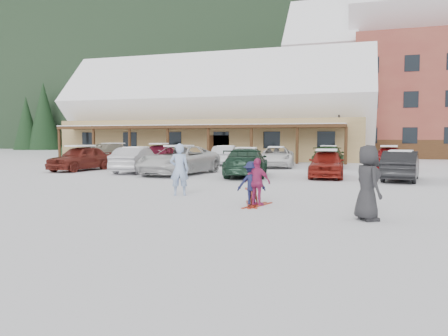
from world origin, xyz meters
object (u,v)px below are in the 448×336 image
(parked_car_4, at_px, (326,164))
(parked_car_9, at_px, (226,156))
(adult_skier, at_px, (179,170))
(child_navy, at_px, (252,183))
(bystander_dark, at_px, (368,183))
(child_magenta, at_px, (257,182))
(parked_car_5, at_px, (401,166))
(parked_car_7, at_px, (113,154))
(parked_car_3, at_px, (246,162))
(parked_car_1, at_px, (136,160))
(toddler_red, at_px, (252,190))
(parked_car_12, at_px, (389,158))
(parked_car_0, at_px, (81,158))
(parked_car_11, at_px, (328,157))
(parked_car_8, at_px, (159,154))
(parked_car_10, at_px, (276,157))
(lamp_post, at_px, (339,120))
(day_lodge, at_px, (215,118))
(parked_car_2, at_px, (179,160))

(parked_car_4, relative_size, parked_car_9, 0.97)
(adult_skier, xyz_separation_m, child_navy, (2.90, -1.36, -0.25))
(bystander_dark, xyz_separation_m, parked_car_4, (-1.77, 11.30, -0.21))
(child_magenta, bearing_deg, parked_car_9, -53.93)
(child_navy, xyz_separation_m, parked_car_5, (4.89, 9.28, 0.05))
(parked_car_7, bearing_deg, parked_car_3, 157.15)
(parked_car_1, bearing_deg, toddler_red, 125.99)
(parked_car_4, bearing_deg, parked_car_7, 155.30)
(adult_skier, distance_m, parked_car_1, 10.57)
(bystander_dark, bearing_deg, parked_car_1, 20.62)
(adult_skier, height_order, parked_car_12, adult_skier)
(child_navy, relative_size, bystander_dark, 0.71)
(adult_skier, distance_m, parked_car_0, 13.46)
(parked_car_7, xyz_separation_m, parked_car_9, (8.66, 0.96, -0.08))
(parked_car_11, bearing_deg, parked_car_8, 1.98)
(parked_car_1, height_order, parked_car_10, parked_car_1)
(parked_car_11, bearing_deg, parked_car_0, 26.63)
(bystander_dark, relative_size, parked_car_7, 0.34)
(parked_car_8, bearing_deg, parked_car_4, -36.59)
(parked_car_1, distance_m, parked_car_7, 8.84)
(parked_car_3, bearing_deg, parked_car_4, 178.85)
(parked_car_1, distance_m, parked_car_4, 10.68)
(parked_car_12, bearing_deg, parked_car_1, -150.04)
(parked_car_8, bearing_deg, parked_car_5, -32.63)
(parked_car_11, bearing_deg, lamp_post, -94.05)
(child_navy, bearing_deg, parked_car_10, -99.04)
(parked_car_0, height_order, parked_car_8, parked_car_8)
(parked_car_3, bearing_deg, parked_car_0, -14.82)
(bystander_dark, height_order, parked_car_9, bystander_dark)
(day_lodge, distance_m, parked_car_7, 12.71)
(parked_car_12, bearing_deg, child_magenta, -101.32)
(parked_car_2, height_order, parked_car_4, parked_car_2)
(toddler_red, bearing_deg, parked_car_5, -146.38)
(parked_car_8, bearing_deg, parked_car_11, -3.53)
(lamp_post, bearing_deg, toddler_red, -93.11)
(parked_car_4, relative_size, parked_car_7, 0.76)
(parked_car_3, xyz_separation_m, parked_car_10, (0.16, 7.55, -0.05))
(parked_car_0, relative_size, parked_car_8, 0.97)
(day_lodge, xyz_separation_m, parked_car_0, (-2.59, -18.04, -3.19))
(parked_car_2, distance_m, parked_car_5, 11.22)
(parked_car_8, relative_size, parked_car_10, 0.92)
(parked_car_10, bearing_deg, toddler_red, -88.56)
(parked_car_0, relative_size, parked_car_1, 1.01)
(day_lodge, xyz_separation_m, parked_car_9, (4.34, -10.56, -3.24))
(parked_car_4, xyz_separation_m, parked_car_10, (-3.83, 6.94, -0.01))
(bystander_dark, bearing_deg, parked_car_7, 17.91)
(parked_car_0, distance_m, parked_car_3, 10.65)
(parked_car_5, xyz_separation_m, parked_car_10, (-7.25, 7.46, -0.00))
(parked_car_9, height_order, parked_car_12, parked_car_12)
(parked_car_1, bearing_deg, lamp_post, -132.00)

